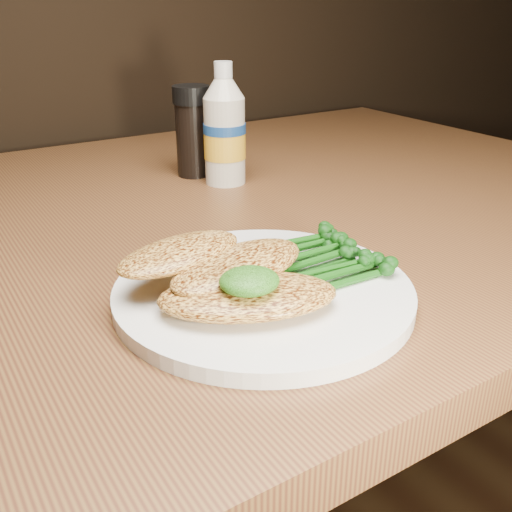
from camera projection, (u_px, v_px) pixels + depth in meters
dining_table at (218, 451)px, 0.85m from camera, size 1.20×0.80×0.75m
plate at (263, 292)px, 0.48m from camera, size 0.25×0.25×0.01m
chicken_front at (248, 296)px, 0.44m from camera, size 0.15×0.12×0.02m
chicken_mid at (238, 266)px, 0.47m from camera, size 0.14×0.10×0.02m
chicken_back at (180, 253)px, 0.48m from camera, size 0.13×0.08×0.02m
pesto_front at (249, 281)px, 0.43m from camera, size 0.05×0.05×0.02m
broccolini_bundle at (310, 259)px, 0.51m from camera, size 0.15×0.13×0.02m
mayo_bottle at (224, 124)px, 0.75m from camera, size 0.06×0.06×0.15m
pepper_grinder at (193, 132)px, 0.79m from camera, size 0.06×0.06×0.12m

